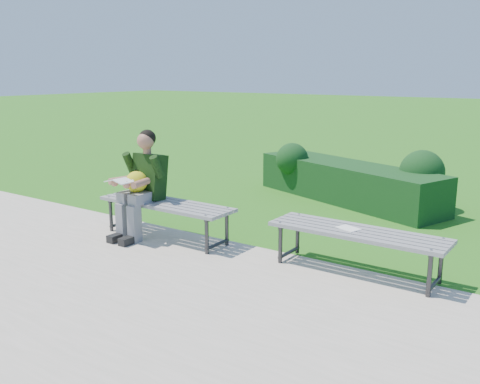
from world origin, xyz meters
TOP-DOWN VIEW (x-y plane):
  - ground at (0.00, 0.00)m, footprint 80.00×80.00m
  - walkway at (0.00, -1.75)m, footprint 30.00×3.50m
  - hedge at (-0.04, 2.84)m, footprint 3.41×1.92m
  - bench_left at (-1.10, -0.34)m, footprint 1.80×0.50m
  - bench_right at (1.28, -0.12)m, footprint 1.80×0.50m
  - seated_boy at (-1.40, -0.44)m, footprint 0.56×0.76m
  - paper_sheet at (1.18, -0.12)m, footprint 0.26×0.22m

SIDE VIEW (x-z plane):
  - ground at x=0.00m, z-range 0.00..0.00m
  - walkway at x=0.00m, z-range 0.00..0.02m
  - hedge at x=-0.04m, z-range -0.09..0.81m
  - bench_left at x=-1.10m, z-range 0.19..0.64m
  - bench_right at x=1.28m, z-range 0.19..0.64m
  - paper_sheet at x=1.18m, z-range 0.47..0.48m
  - seated_boy at x=-1.40m, z-range 0.06..1.37m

